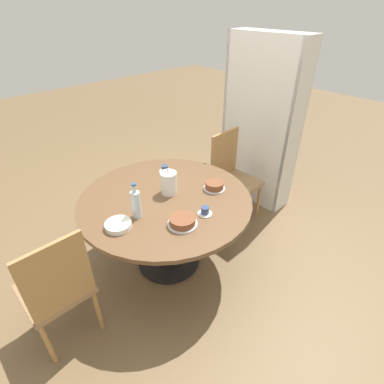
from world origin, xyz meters
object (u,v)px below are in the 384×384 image
cup_a (165,169)px  cake_second (214,186)px  chair_b (232,175)px  coffee_pot (169,182)px  water_bottle (136,204)px  chair_a (57,288)px  cake_main (182,221)px  bookshelf (259,128)px  cup_b (205,211)px

cup_a → cake_second: bearing=12.3°
chair_b → coffee_pot: bearing=-177.9°
cup_a → water_bottle: bearing=-56.0°
chair_a → cake_main: chair_a is taller
bookshelf → cake_second: size_ratio=9.86×
cup_a → cup_b: same height
bookshelf → coffee_pot: bookshelf is taller
chair_a → cake_main: 0.94m
chair_a → water_bottle: 0.76m
water_bottle → chair_b: bearing=96.3°
water_bottle → cake_main: size_ratio=1.31×
cup_b → cup_a: bearing=164.8°
chair_a → cake_main: bearing=161.7°
cup_a → cake_main: bearing=-30.1°
chair_a → cup_a: size_ratio=8.75×
chair_b → cake_main: bearing=-159.5°
chair_a → coffee_pot: size_ratio=4.16×
coffee_pot → cup_b: size_ratio=2.10×
chair_a → bookshelf: size_ratio=0.53×
cake_second → chair_b: bearing=115.1°
chair_a → cup_b: (0.30, 1.07, 0.24)m
water_bottle → cup_b: 0.52m
bookshelf → cake_main: size_ratio=8.37×
water_bottle → cake_main: (0.30, 0.18, -0.09)m
cup_b → cake_main: bearing=-96.6°
chair_a → cup_a: bearing=-162.0°
chair_b → cup_b: size_ratio=8.75×
chair_a → chair_b: same height
water_bottle → cup_a: bearing=124.0°
chair_b → water_bottle: (0.14, -1.29, 0.33)m
chair_b → water_bottle: bearing=-175.1°
bookshelf → chair_b: bearing=99.1°
cup_b → cake_second: bearing=122.0°
bookshelf → cup_a: bearing=82.1°
chair_a → cup_b: size_ratio=8.75×
chair_a → cake_second: (0.11, 1.38, 0.25)m
cup_a → bookshelf: bearing=82.1°
chair_b → cup_b: chair_b is taller
cake_second → cup_a: 0.54m
chair_b → chair_a: bearing=-176.5°
coffee_pot → cake_second: (0.22, 0.32, -0.07)m
bookshelf → coffee_pot: bearing=95.5°
chair_b → cake_second: 0.70m
cake_main → cake_second: bearing=108.2°
bookshelf → water_bottle: 1.81m
coffee_pot → bookshelf: bearing=95.5°
cup_a → coffee_pot: bearing=-33.5°
bookshelf → cake_second: bearing=108.1°
chair_a → cup_b: bearing=163.8°
water_bottle → cup_a: water_bottle is taller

